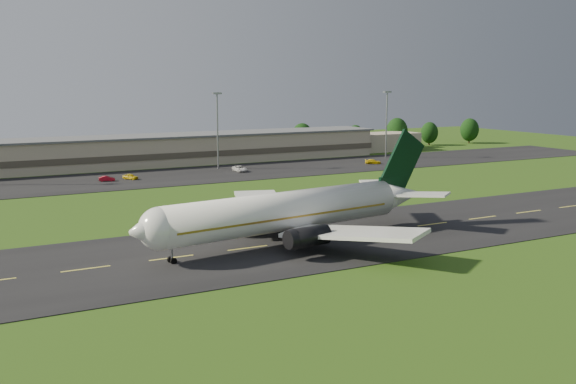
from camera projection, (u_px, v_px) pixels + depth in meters
name	position (u px, v px, depth m)	size (l,w,h in m)	color
ground	(377.00, 232.00, 99.67)	(360.00, 360.00, 0.00)	#274611
taxiway	(377.00, 232.00, 99.66)	(220.00, 30.00, 0.10)	black
apron	(211.00, 174.00, 162.57)	(260.00, 30.00, 0.10)	black
airliner	(289.00, 212.00, 91.93)	(51.15, 41.81, 15.57)	white
terminal	(202.00, 149.00, 185.95)	(145.00, 16.00, 8.40)	tan
light_mast_centre	(217.00, 121.00, 169.69)	(2.40, 1.20, 20.35)	gray
light_mast_east	(387.00, 116.00, 194.79)	(2.40, 1.20, 20.35)	gray
tree_line	(269.00, 139.00, 206.23)	(198.76, 9.17, 10.50)	black
service_vehicle_a	(130.00, 177.00, 152.83)	(1.57, 3.90, 1.33)	#DEBC0D
service_vehicle_b	(107.00, 179.00, 149.99)	(1.28, 3.67, 1.21)	#A30A1A
service_vehicle_c	(240.00, 169.00, 166.35)	(2.43, 5.28, 1.47)	silver
service_vehicle_d	(373.00, 162.00, 181.81)	(1.82, 4.49, 1.30)	yellow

